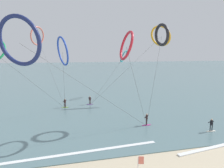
# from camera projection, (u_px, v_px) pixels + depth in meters

# --- Properties ---
(sea_water) EXTENTS (400.00, 200.00, 0.08)m
(sea_water) POSITION_uv_depth(u_px,v_px,m) (76.00, 71.00, 117.10)
(sea_water) COLOR slate
(sea_water) RESTS_ON ground
(surfer_violet) EXTENTS (1.40, 0.71, 1.70)m
(surfer_violet) POSITION_uv_depth(u_px,v_px,m) (90.00, 101.00, 40.94)
(surfer_violet) COLOR purple
(surfer_violet) RESTS_ON ground
(surfer_ivory) EXTENTS (1.40, 0.58, 1.70)m
(surfer_ivory) POSITION_uv_depth(u_px,v_px,m) (211.00, 126.00, 26.97)
(surfer_ivory) COLOR silver
(surfer_ivory) RESTS_ON ground
(surfer_magenta) EXTENTS (1.40, 0.72, 1.70)m
(surfer_magenta) POSITION_uv_depth(u_px,v_px,m) (147.00, 120.00, 29.24)
(surfer_magenta) COLOR #CC288E
(surfer_magenta) RESTS_ON ground
(surfer_lime) EXTENTS (1.40, 0.73, 1.70)m
(surfer_lime) POSITION_uv_depth(u_px,v_px,m) (65.00, 104.00, 38.71)
(surfer_lime) COLOR #8CC62D
(surfer_lime) RESTS_ON ground
(kite_amber) EXTENTS (17.27, 1.72, 15.95)m
(kite_amber) POSITION_uv_depth(u_px,v_px,m) (161.00, 36.00, 42.71)
(kite_amber) COLOR orange
(kite_amber) RESTS_ON ground
(kite_coral) EXTENTS (8.65, 26.80, 17.57)m
(kite_coral) POSITION_uv_depth(u_px,v_px,m) (37.00, 36.00, 58.38)
(kite_coral) COLOR #EA7260
(kite_coral) RESTS_ON ground
(kite_navy) EXTENTS (17.88, 6.03, 13.93)m
(kite_navy) POSITION_uv_depth(u_px,v_px,m) (19.00, 41.00, 20.08)
(kite_navy) COLOR navy
(kite_navy) RESTS_ON ground
(kite_cobalt) EXTENTS (2.32, 7.40, 12.82)m
(kite_cobalt) POSITION_uv_depth(u_px,v_px,m) (63.00, 51.00, 32.41)
(kite_cobalt) COLOR #2647B7
(kite_cobalt) RESTS_ON ground
(kite_charcoal) EXTENTS (3.49, 3.60, 14.45)m
(kite_charcoal) POSITION_uv_depth(u_px,v_px,m) (162.00, 35.00, 29.92)
(kite_charcoal) COLOR black
(kite_charcoal) RESTS_ON ground
(kite_teal) EXTENTS (10.90, 9.56, 10.86)m
(kite_teal) POSITION_uv_depth(u_px,v_px,m) (124.00, 56.00, 49.33)
(kite_teal) COLOR teal
(kite_teal) RESTS_ON ground
(kite_crimson) EXTENTS (4.11, 3.85, 13.04)m
(kite_crimson) POSITION_uv_depth(u_px,v_px,m) (126.00, 46.00, 26.06)
(kite_crimson) COLOR red
(kite_crimson) RESTS_ON ground
(beach_flag) EXTENTS (0.47, 0.13, 2.77)m
(beach_flag) POSITION_uv_depth(u_px,v_px,m) (139.00, 168.00, 15.34)
(beach_flag) COLOR silver
(beach_flag) RESTS_ON ground
(wave_crest_near) EXTENTS (9.16, 1.81, 0.12)m
(wave_crest_near) POSITION_uv_depth(u_px,v_px,m) (213.00, 148.00, 22.48)
(wave_crest_near) COLOR white
(wave_crest_near) RESTS_ON ground
(wave_crest_mid) EXTENTS (19.85, 1.82, 0.12)m
(wave_crest_mid) POSITION_uv_depth(u_px,v_px,m) (66.00, 155.00, 20.87)
(wave_crest_mid) COLOR white
(wave_crest_mid) RESTS_ON ground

